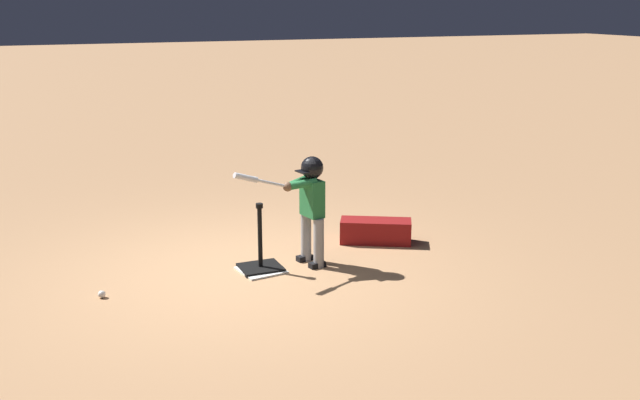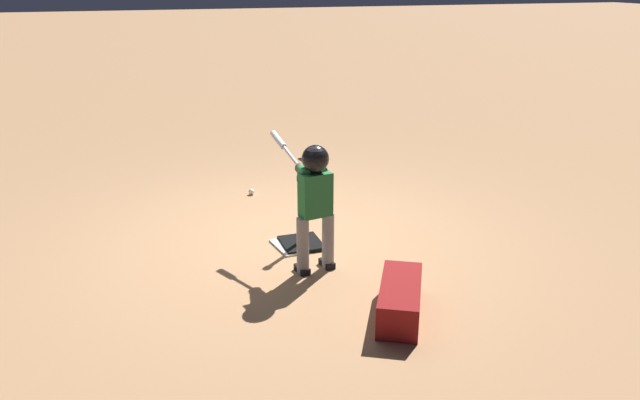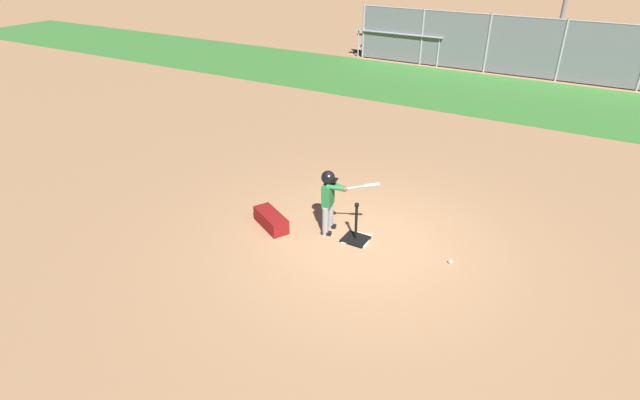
# 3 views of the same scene
# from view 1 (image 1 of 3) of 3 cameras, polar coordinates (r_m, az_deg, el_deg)

# --- Properties ---
(ground_plane) EXTENTS (90.00, 90.00, 0.00)m
(ground_plane) POSITION_cam_1_polar(r_m,az_deg,el_deg) (8.07, -6.19, -5.51)
(ground_plane) COLOR #AD7F56
(home_plate) EXTENTS (0.50, 0.50, 0.02)m
(home_plate) POSITION_cam_1_polar(r_m,az_deg,el_deg) (8.08, -4.52, -5.35)
(home_plate) COLOR white
(home_plate) RESTS_ON ground_plane
(batting_tee) EXTENTS (0.44, 0.40, 0.74)m
(batting_tee) POSITION_cam_1_polar(r_m,az_deg,el_deg) (8.09, -4.55, -4.63)
(batting_tee) COLOR black
(batting_tee) RESTS_ON ground_plane
(batter_child) EXTENTS (1.04, 0.39, 1.21)m
(batter_child) POSITION_cam_1_polar(r_m,az_deg,el_deg) (8.04, -0.81, 0.24)
(batter_child) COLOR gray
(batter_child) RESTS_ON ground_plane
(baseball) EXTENTS (0.07, 0.07, 0.07)m
(baseball) POSITION_cam_1_polar(r_m,az_deg,el_deg) (7.65, -16.30, -6.91)
(baseball) COLOR white
(baseball) RESTS_ON ground_plane
(equipment_bag) EXTENTS (0.89, 0.68, 0.28)m
(equipment_bag) POSITION_cam_1_polar(r_m,az_deg,el_deg) (8.97, 4.27, -2.38)
(equipment_bag) COLOR maroon
(equipment_bag) RESTS_ON ground_plane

